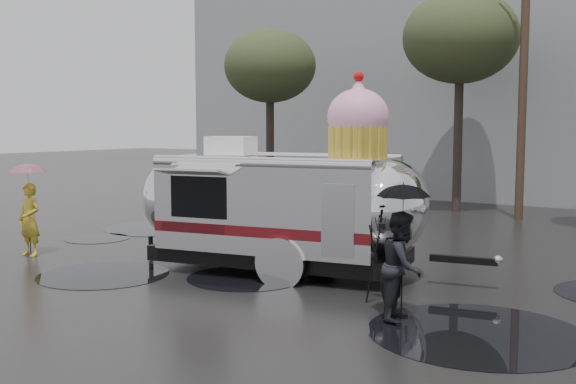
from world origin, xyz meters
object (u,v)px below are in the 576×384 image
Objects in this scene: airstream_trailer at (284,202)px; tripod at (382,256)px; person_left at (30,220)px; person_right at (402,266)px.

tripod is at bearing -32.74° from airstream_trailer.
tripod is at bearing 2.93° from person_left.
airstream_trailer is 4.52× the size of person_left.
airstream_trailer is at bearing 15.71° from person_left.
person_left is at bearing 167.40° from tripod.
tripod is (-0.75, 0.85, -0.05)m from person_right.
airstream_trailer is 3.21m from tripod.
person_left is 1.23× the size of tripod.
airstream_trailer is at bearing 140.17° from tripod.
person_right is 1.24× the size of tripod.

